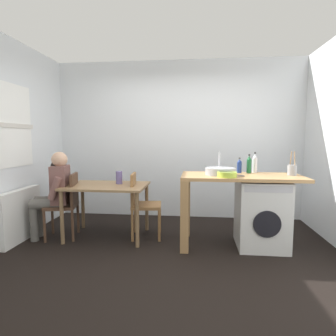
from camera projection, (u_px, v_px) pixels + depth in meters
ground_plane at (167, 257)px, 3.23m from camera, size 5.46×5.46×0.00m
wall_back at (178, 140)px, 4.81m from camera, size 4.60×0.10×2.70m
radiator at (21, 215)px, 3.70m from camera, size 0.10×0.80×0.70m
dining_table at (107, 192)px, 3.82m from camera, size 1.10×0.76×0.74m
chair_person_seat at (67, 202)px, 3.81m from camera, size 0.48×0.48×0.90m
chair_opposite at (141, 201)px, 3.83m from camera, size 0.44×0.44×0.90m
seated_person at (54, 190)px, 3.78m from camera, size 0.54×0.54×1.20m
kitchen_counter at (224, 187)px, 3.51m from camera, size 1.50×0.68×0.92m
washing_machine at (261, 214)px, 3.49m from camera, size 0.60×0.61×0.86m
sink_basin at (220, 171)px, 3.49m from camera, size 0.38×0.38×0.09m
tap at (219, 163)px, 3.66m from camera, size 0.02×0.02×0.28m
bottle_tall_green at (239, 166)px, 3.68m from camera, size 0.06×0.06×0.21m
bottle_squat_brown at (249, 165)px, 3.65m from camera, size 0.06×0.06×0.25m
bottle_clear_small at (255, 163)px, 3.70m from camera, size 0.06×0.06×0.28m
mixing_bowl at (227, 174)px, 3.29m from camera, size 0.23×0.23×0.06m
utensil_crock at (292, 170)px, 3.45m from camera, size 0.11×0.11×0.30m
vase at (119, 178)px, 3.88m from camera, size 0.09×0.09×0.18m
scissors at (238, 176)px, 3.38m from camera, size 0.15×0.06×0.01m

